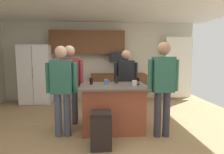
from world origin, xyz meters
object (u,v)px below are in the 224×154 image
object	(u,v)px
refrigerator	(37,74)
person_guest_left	(62,85)
mug_ceramic_white	(135,83)
person_host_foreground	(126,79)
glass_stout_tall	(138,81)
trash_bin	(101,130)
mug_blue_stoneware	(106,82)
kitchen_island	(113,107)
glass_short_whisky	(117,80)
glass_dark_ale	(91,81)
person_guest_right	(163,83)
microwave_over_range	(118,57)
person_guest_by_door	(70,79)

from	to	relation	value
refrigerator	person_guest_left	world-z (taller)	refrigerator
mug_ceramic_white	refrigerator	bearing A→B (deg)	137.69
person_host_foreground	mug_ceramic_white	world-z (taller)	person_host_foreground
refrigerator	glass_stout_tall	bearing A→B (deg)	-40.00
person_guest_left	glass_stout_tall	size ratio (longest dim) A/B	11.27
trash_bin	mug_blue_stoneware	bearing A→B (deg)	81.90
kitchen_island	person_guest_left	xyz separation A→B (m)	(-0.97, -0.24, 0.51)
glass_short_whisky	mug_blue_stoneware	distance (m)	0.27
person_host_foreground	mug_blue_stoneware	bearing A→B (deg)	-12.33
glass_stout_tall	mug_blue_stoneware	world-z (taller)	glass_stout_tall
person_guest_left	glass_short_whisky	xyz separation A→B (m)	(1.06, 0.50, 0.02)
kitchen_island	trash_bin	distance (m)	0.81
glass_dark_ale	mug_ceramic_white	world-z (taller)	glass_dark_ale
person_guest_right	mug_ceramic_white	world-z (taller)	person_guest_right
microwave_over_range	person_guest_left	size ratio (longest dim) A/B	0.33
kitchen_island	person_guest_right	distance (m)	1.12
glass_stout_tall	mug_ceramic_white	distance (m)	0.15
person_host_foreground	refrigerator	bearing A→B (deg)	-95.31
kitchen_island	glass_short_whisky	xyz separation A→B (m)	(0.09, 0.26, 0.53)
mug_blue_stoneware	trash_bin	size ratio (longest dim) A/B	0.22
kitchen_island	glass_short_whisky	distance (m)	0.60
refrigerator	microwave_over_range	xyz separation A→B (m)	(2.60, 0.12, 0.54)
person_guest_by_door	glass_short_whisky	distance (m)	1.00
person_guest_by_door	glass_short_whisky	world-z (taller)	person_guest_by_door
refrigerator	trash_bin	xyz separation A→B (m)	(1.97, -3.08, -0.61)
trash_bin	person_guest_by_door	bearing A→B (deg)	119.85
person_guest_left	glass_dark_ale	xyz separation A→B (m)	(0.52, 0.38, 0.02)
person_host_foreground	person_guest_left	xyz separation A→B (m)	(-1.33, -1.01, 0.03)
microwave_over_range	glass_dark_ale	size ratio (longest dim) A/B	4.06
person_guest_by_door	glass_stout_tall	world-z (taller)	person_guest_by_door
person_host_foreground	person_guest_right	distance (m)	1.27
person_guest_by_door	person_guest_right	size ratio (longest dim) A/B	0.98
person_host_foreground	glass_short_whisky	world-z (taller)	person_host_foreground
refrigerator	person_guest_left	bearing A→B (deg)	-63.90
refrigerator	kitchen_island	distance (m)	3.26
person_host_foreground	glass_dark_ale	size ratio (longest dim) A/B	11.86
mug_ceramic_white	glass_stout_tall	bearing A→B (deg)	52.33
glass_short_whisky	glass_dark_ale	bearing A→B (deg)	-167.60
person_guest_left	trash_bin	bearing A→B (deg)	-49.64
trash_bin	glass_stout_tall	bearing A→B (deg)	45.55
person_guest_right	person_host_foreground	bearing A→B (deg)	-41.71
person_guest_right	mug_ceramic_white	bearing A→B (deg)	-10.78
glass_stout_tall	trash_bin	xyz separation A→B (m)	(-0.77, -0.78, -0.69)
glass_short_whisky	trash_bin	distance (m)	1.27
person_host_foreground	microwave_over_range	bearing A→B (deg)	-154.13
glass_stout_tall	person_guest_by_door	bearing A→B (deg)	166.63
person_guest_left	glass_dark_ale	world-z (taller)	person_guest_left
kitchen_island	microwave_over_range	bearing A→B (deg)	81.41
glass_dark_ale	person_guest_by_door	bearing A→B (deg)	153.20
mug_ceramic_white	kitchen_island	bearing A→B (deg)	169.55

